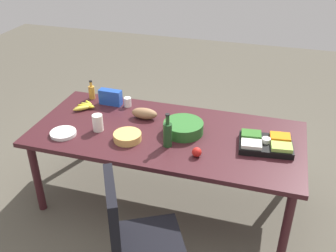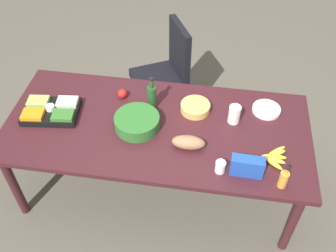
{
  "view_description": "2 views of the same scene",
  "coord_description": "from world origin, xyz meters",
  "px_view_note": "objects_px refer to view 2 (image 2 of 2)",
  "views": [
    {
      "loc": [
        -0.82,
        2.71,
        2.46
      ],
      "look_at": [
        -0.0,
        -0.03,
        0.8
      ],
      "focal_mm": 41.07,
      "sensor_mm": 36.0,
      "label": 1
    },
    {
      "loc": [
        0.4,
        -2.01,
        2.83
      ],
      "look_at": [
        0.09,
        -0.03,
        0.79
      ],
      "focal_mm": 40.99,
      "sensor_mm": 36.0,
      "label": 2
    }
  ],
  "objects_px": {
    "salad_bowl": "(137,122)",
    "chip_bag_blue": "(247,166)",
    "dressing_bottle": "(284,179)",
    "apple_red": "(122,94)",
    "banana_bunch": "(274,157)",
    "mayo_jar": "(234,114)",
    "conference_table": "(157,132)",
    "wine_bottle": "(152,96)",
    "veggie_tray": "(51,111)",
    "bread_loaf": "(188,142)",
    "paper_cup": "(220,167)",
    "chip_bowl": "(195,107)",
    "office_chair": "(164,83)",
    "paper_plate_stack": "(266,110)"
  },
  "relations": [
    {
      "from": "conference_table",
      "to": "chip_bowl",
      "type": "bearing_deg",
      "value": 37.85
    },
    {
      "from": "banana_bunch",
      "to": "mayo_jar",
      "type": "relative_size",
      "value": 1.63
    },
    {
      "from": "conference_table",
      "to": "office_chair",
      "type": "xyz_separation_m",
      "value": [
        -0.1,
        0.98,
        -0.31
      ]
    },
    {
      "from": "veggie_tray",
      "to": "mayo_jar",
      "type": "bearing_deg",
      "value": 5.57
    },
    {
      "from": "chip_bowl",
      "to": "dressing_bottle",
      "type": "bearing_deg",
      "value": -44.91
    },
    {
      "from": "salad_bowl",
      "to": "chip_bag_blue",
      "type": "bearing_deg",
      "value": -21.46
    },
    {
      "from": "dressing_bottle",
      "to": "paper_cup",
      "type": "relative_size",
      "value": 2.14
    },
    {
      "from": "dressing_bottle",
      "to": "paper_cup",
      "type": "xyz_separation_m",
      "value": [
        -0.41,
        0.06,
        -0.03
      ]
    },
    {
      "from": "mayo_jar",
      "to": "chip_bowl",
      "type": "bearing_deg",
      "value": 165.72
    },
    {
      "from": "apple_red",
      "to": "conference_table",
      "type": "bearing_deg",
      "value": -40.25
    },
    {
      "from": "banana_bunch",
      "to": "dressing_bottle",
      "type": "height_order",
      "value": "dressing_bottle"
    },
    {
      "from": "banana_bunch",
      "to": "chip_bag_blue",
      "type": "bearing_deg",
      "value": -141.37
    },
    {
      "from": "wine_bottle",
      "to": "office_chair",
      "type": "bearing_deg",
      "value": 92.43
    },
    {
      "from": "dressing_bottle",
      "to": "chip_bag_blue",
      "type": "height_order",
      "value": "dressing_bottle"
    },
    {
      "from": "office_chair",
      "to": "paper_cup",
      "type": "xyz_separation_m",
      "value": [
        0.6,
        -1.34,
        0.43
      ]
    },
    {
      "from": "dressing_bottle",
      "to": "chip_bowl",
      "type": "bearing_deg",
      "value": 135.09
    },
    {
      "from": "bread_loaf",
      "to": "salad_bowl",
      "type": "height_order",
      "value": "same"
    },
    {
      "from": "conference_table",
      "to": "dressing_bottle",
      "type": "distance_m",
      "value": 1.01
    },
    {
      "from": "paper_cup",
      "to": "mayo_jar",
      "type": "bearing_deg",
      "value": 81.46
    },
    {
      "from": "banana_bunch",
      "to": "bread_loaf",
      "type": "distance_m",
      "value": 0.6
    },
    {
      "from": "veggie_tray",
      "to": "salad_bowl",
      "type": "bearing_deg",
      "value": -2.71
    },
    {
      "from": "mayo_jar",
      "to": "salad_bowl",
      "type": "height_order",
      "value": "mayo_jar"
    },
    {
      "from": "paper_plate_stack",
      "to": "chip_bag_blue",
      "type": "relative_size",
      "value": 1.0
    },
    {
      "from": "veggie_tray",
      "to": "mayo_jar",
      "type": "height_order",
      "value": "mayo_jar"
    },
    {
      "from": "conference_table",
      "to": "apple_red",
      "type": "relative_size",
      "value": 30.5
    },
    {
      "from": "chip_bowl",
      "to": "wine_bottle",
      "type": "bearing_deg",
      "value": -177.89
    },
    {
      "from": "banana_bunch",
      "to": "chip_bowl",
      "type": "distance_m",
      "value": 0.72
    },
    {
      "from": "mayo_jar",
      "to": "conference_table",
      "type": "bearing_deg",
      "value": -166.8
    },
    {
      "from": "chip_bowl",
      "to": "dressing_bottle",
      "type": "height_order",
      "value": "dressing_bottle"
    },
    {
      "from": "bread_loaf",
      "to": "chip_bag_blue",
      "type": "relative_size",
      "value": 1.09
    },
    {
      "from": "office_chair",
      "to": "banana_bunch",
      "type": "height_order",
      "value": "office_chair"
    },
    {
      "from": "wine_bottle",
      "to": "veggie_tray",
      "type": "height_order",
      "value": "wine_bottle"
    },
    {
      "from": "dressing_bottle",
      "to": "paper_cup",
      "type": "height_order",
      "value": "dressing_bottle"
    },
    {
      "from": "paper_cup",
      "to": "office_chair",
      "type": "bearing_deg",
      "value": 114.21
    },
    {
      "from": "veggie_tray",
      "to": "bread_loaf",
      "type": "bearing_deg",
      "value": -9.24
    },
    {
      "from": "banana_bunch",
      "to": "salad_bowl",
      "type": "xyz_separation_m",
      "value": [
        -1.01,
        0.17,
        0.02
      ]
    },
    {
      "from": "veggie_tray",
      "to": "dressing_bottle",
      "type": "bearing_deg",
      "value": -13.56
    },
    {
      "from": "office_chair",
      "to": "salad_bowl",
      "type": "distance_m",
      "value": 1.1
    },
    {
      "from": "conference_table",
      "to": "paper_cup",
      "type": "relative_size",
      "value": 25.76
    },
    {
      "from": "conference_table",
      "to": "bread_loaf",
      "type": "xyz_separation_m",
      "value": [
        0.26,
        -0.18,
        0.12
      ]
    },
    {
      "from": "conference_table",
      "to": "paper_plate_stack",
      "type": "relative_size",
      "value": 10.54
    },
    {
      "from": "wine_bottle",
      "to": "paper_plate_stack",
      "type": "distance_m",
      "value": 0.91
    },
    {
      "from": "chip_bag_blue",
      "to": "paper_cup",
      "type": "distance_m",
      "value": 0.18
    },
    {
      "from": "conference_table",
      "to": "wine_bottle",
      "type": "relative_size",
      "value": 7.96
    },
    {
      "from": "bread_loaf",
      "to": "salad_bowl",
      "type": "relative_size",
      "value": 0.71
    },
    {
      "from": "dressing_bottle",
      "to": "apple_red",
      "type": "relative_size",
      "value": 2.53
    },
    {
      "from": "salad_bowl",
      "to": "paper_cup",
      "type": "xyz_separation_m",
      "value": [
        0.64,
        -0.33,
        -0.0
      ]
    },
    {
      "from": "banana_bunch",
      "to": "salad_bowl",
      "type": "height_order",
      "value": "salad_bowl"
    },
    {
      "from": "banana_bunch",
      "to": "wine_bottle",
      "type": "xyz_separation_m",
      "value": [
        -0.94,
        0.4,
        0.09
      ]
    },
    {
      "from": "conference_table",
      "to": "salad_bowl",
      "type": "xyz_separation_m",
      "value": [
        -0.14,
        -0.03,
        0.12
      ]
    }
  ]
}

